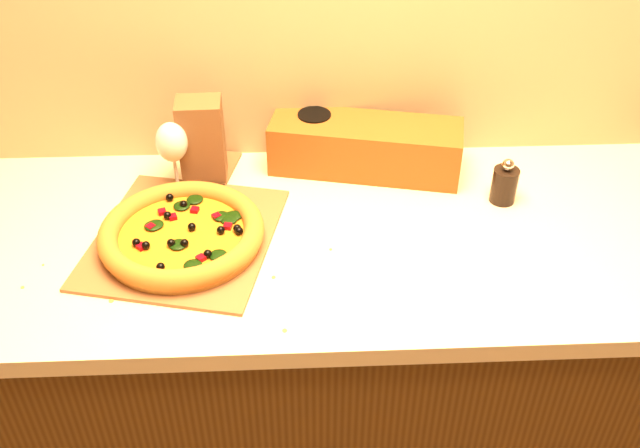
{
  "coord_description": "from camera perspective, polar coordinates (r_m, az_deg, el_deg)",
  "views": [
    {
      "loc": [
        -0.15,
        0.24,
        1.84
      ],
      "look_at": [
        -0.1,
        1.38,
        0.96
      ],
      "focal_mm": 40.0,
      "sensor_mm": 36.0,
      "label": 1
    }
  ],
  "objects": [
    {
      "name": "cabinet",
      "position": [
        1.85,
        3.1,
        -12.08
      ],
      "size": [
        2.8,
        0.65,
        0.86
      ],
      "primitive_type": "cube",
      "color": "#4B2E10",
      "rests_on": "ground"
    },
    {
      "name": "countertop",
      "position": [
        1.53,
        3.65,
        -1.13
      ],
      "size": [
        2.84,
        0.68,
        0.04
      ],
      "primitive_type": "cube",
      "color": "beige",
      "rests_on": "cabinet"
    },
    {
      "name": "pizza_peel",
      "position": [
        1.53,
        -10.59,
        -0.69
      ],
      "size": [
        0.44,
        0.58,
        0.01
      ],
      "rotation": [
        0.0,
        0.0,
        -0.23
      ],
      "color": "brown",
      "rests_on": "countertop"
    },
    {
      "name": "pizza",
      "position": [
        1.49,
        -10.99,
        -0.76
      ],
      "size": [
        0.34,
        0.34,
        0.05
      ],
      "color": "#C38730",
      "rests_on": "pizza_peel"
    },
    {
      "name": "pepper_grinder",
      "position": [
        1.63,
        14.54,
        3.12
      ],
      "size": [
        0.06,
        0.06,
        0.11
      ],
      "color": "black",
      "rests_on": "countertop"
    },
    {
      "name": "bread_bag",
      "position": [
        1.69,
        3.65,
        6.2
      ],
      "size": [
        0.46,
        0.23,
        0.12
      ],
      "primitive_type": "cube",
      "rotation": [
        0.0,
        0.0,
        -0.21
      ],
      "color": "brown",
      "rests_on": "countertop"
    },
    {
      "name": "wine_glass",
      "position": [
        1.6,
        -11.77,
        6.29
      ],
      "size": [
        0.07,
        0.07,
        0.17
      ],
      "color": "silver",
      "rests_on": "countertop"
    },
    {
      "name": "paper_bag",
      "position": [
        1.65,
        -9.43,
        6.58
      ],
      "size": [
        0.1,
        0.08,
        0.2
      ],
      "primitive_type": "cube",
      "rotation": [
        0.0,
        0.0,
        0.03
      ],
      "color": "brown",
      "rests_on": "countertop"
    },
    {
      "name": "dark_jar",
      "position": [
        1.71,
        -0.45,
        6.98
      ],
      "size": [
        0.08,
        0.08,
        0.13
      ],
      "color": "black",
      "rests_on": "countertop"
    }
  ]
}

